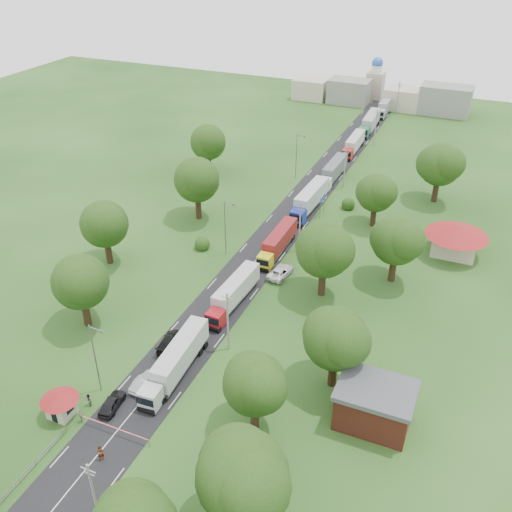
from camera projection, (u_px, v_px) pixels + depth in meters
The scene contains 45 objects.
ground at pixel (215, 310), 83.24m from camera, with size 260.00×260.00×0.00m, color #1F4115.
road at pixel (267, 247), 98.96m from camera, with size 8.00×200.00×0.04m, color black.
boom_barrier at pixel (104, 424), 63.57m from camera, with size 9.22×0.35×1.18m.
guard_booth at pixel (60, 401), 64.87m from camera, with size 4.40×4.40×3.45m.
guard_rail at pixel (15, 490), 57.39m from camera, with size 0.10×17.00×1.70m, color slate, non-canonical shape.
info_sign at pixel (323, 202), 107.46m from camera, with size 0.12×3.10×4.10m.
pole_0 at pixel (94, 496), 51.44m from camera, with size 1.60×0.24×9.00m.
pole_1 at pixel (228, 321), 73.46m from camera, with size 1.60×0.24×9.00m.
pole_2 at pixel (300, 226), 95.47m from camera, with size 1.60×0.24×9.00m.
pole_3 at pixel (345, 167), 117.49m from camera, with size 1.60×0.24×9.00m.
pole_4 at pixel (376, 127), 139.51m from camera, with size 1.60×0.24×9.00m.
pole_5 at pixel (398, 97), 161.53m from camera, with size 1.60×0.24×9.00m.
lamp_0 at pixel (96, 356), 66.42m from camera, with size 2.03×0.22×10.00m.
lamp_1 at pixel (226, 225), 93.95m from camera, with size 2.03×0.22×10.00m.
lamp_2 at pixel (297, 154), 121.47m from camera, with size 2.03×0.22×10.00m.
tree_1 at pixel (243, 475), 49.67m from camera, with size 9.60×9.60×12.05m.
tree_2 at pixel (255, 383), 61.08m from camera, with size 8.00×8.00×10.10m.
tree_3 at pixel (336, 338), 66.62m from camera, with size 8.80×8.80×11.07m.
tree_4 at pixel (325, 249), 82.80m from camera, with size 9.60×9.60×12.05m.
tree_5 at pixel (397, 240), 86.39m from camera, with size 8.80×8.80×11.07m.
tree_6 at pixel (376, 193), 102.42m from camera, with size 8.00×8.00×10.10m.
tree_7 at pixel (440, 164), 110.57m from camera, with size 9.60×9.60×12.05m.
tree_10 at pixel (81, 281), 76.78m from camera, with size 8.80×8.80×11.07m.
tree_11 at pixel (105, 224), 90.93m from camera, with size 8.80×8.80×11.07m.
tree_12 at pixel (197, 179), 104.33m from camera, with size 9.60×9.60×12.05m.
tree_13 at pixel (208, 142), 123.05m from camera, with size 8.80×8.80×11.07m.
house_brick at pixel (374, 405), 63.70m from camera, with size 8.60×6.60×5.20m.
house_cream at pixel (456, 236), 94.87m from camera, with size 10.08×10.08×5.80m.
distant_town at pixel (384, 95), 167.70m from camera, with size 52.00×8.00×8.00m.
church at pixel (376, 81), 174.57m from camera, with size 5.00×5.00×12.30m.
truck_0 at pixel (177, 360), 70.80m from camera, with size 3.13×14.46×4.00m.
truck_1 at pixel (233, 293), 83.44m from camera, with size 2.89×13.78×3.81m.
truck_2 at pixel (278, 242), 96.41m from camera, with size 2.32×13.51×3.75m.
truck_3 at pixel (310, 199), 109.93m from camera, with size 3.10×15.46×4.28m.
truck_4 at pixel (333, 171), 122.62m from camera, with size 2.54×13.93×3.86m.
truck_5 at pixel (354, 144), 136.94m from camera, with size 2.44×13.46×3.73m.
truck_6 at pixel (370, 123), 149.94m from camera, with size 3.09×15.23×4.21m.
truck_7 at pixel (385, 106), 163.17m from camera, with size 2.58×14.09×3.90m.
car_lane_front at pixel (112, 403), 66.53m from camera, with size 1.78×4.43×1.51m, color black.
car_lane_mid at pixel (144, 382), 69.52m from camera, with size 1.52×4.36×1.44m, color #999BA1.
car_lane_rear at pixel (170, 341), 75.96m from camera, with size 2.25×5.54×1.61m, color black.
car_verge_near at pixel (281, 272), 90.60m from camera, with size 2.58×5.60×1.56m, color white.
car_verge_far at pixel (328, 227), 103.42m from camera, with size 1.89×4.69×1.60m, color slate.
pedestrian_near at pixel (101, 454), 60.06m from camera, with size 0.70×0.46×1.91m, color gray.
pedestrian_booth at pixel (89, 401), 66.73m from camera, with size 0.82×0.64×1.68m, color gray.
Camera 1 is at (31.78, -59.34, 49.96)m, focal length 40.00 mm.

